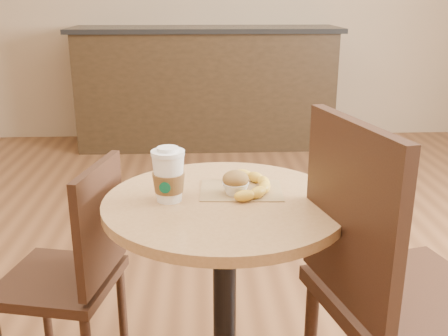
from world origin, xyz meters
The scene contains 8 objects.
cafe_table centered at (0.01, -0.08, 0.53)m, with size 0.69×0.69×0.75m.
chair_left centered at (-0.47, 0.08, 0.45)m, with size 0.42×0.42×0.81m.
chair_right centered at (0.44, -0.25, 0.56)m, with size 0.54×0.54×1.02m.
service_counter centered at (0.00, 3.18, 0.52)m, with size 2.30×0.65×1.04m.
kraft_bag centered at (0.06, -0.01, 0.75)m, with size 0.24×0.18×0.00m, color olive.
coffee_cup centered at (-0.15, -0.08, 0.82)m, with size 0.09×0.10×0.16m.
muffin centered at (0.04, -0.04, 0.79)m, with size 0.08×0.08×0.07m.
banana centered at (0.10, -0.01, 0.77)m, with size 0.13×0.24×0.03m, color gold, non-canonical shape.
Camera 1 is at (-0.06, -1.46, 1.30)m, focal length 42.00 mm.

